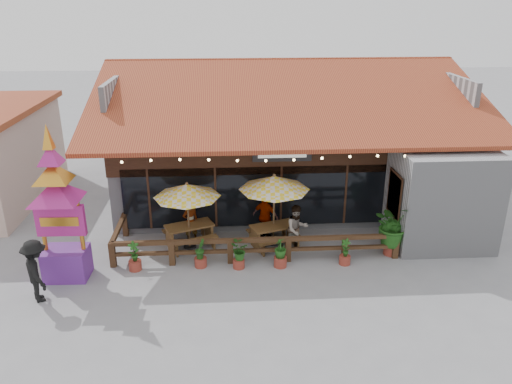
{
  "coord_description": "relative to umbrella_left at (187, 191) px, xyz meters",
  "views": [
    {
      "loc": [
        -2.59,
        -15.77,
        8.57
      ],
      "look_at": [
        -1.49,
        1.5,
        1.83
      ],
      "focal_mm": 35.0,
      "sensor_mm": 36.0,
      "label": 1
    }
  ],
  "objects": [
    {
      "name": "picnic_table_left",
      "position": [
        0.0,
        0.17,
        -1.67
      ],
      "size": [
        2.15,
        2.01,
        0.83
      ],
      "color": "brown",
      "rests_on": "ground"
    },
    {
      "name": "umbrella_left",
      "position": [
        0.0,
        0.0,
        0.0
      ],
      "size": [
        2.47,
        2.47,
        2.56
      ],
      "color": "brown",
      "rests_on": "ground"
    },
    {
      "name": "diner_c",
      "position": [
        2.84,
        0.59,
        -1.33
      ],
      "size": [
        1.12,
        0.94,
        1.79
      ],
      "primitive_type": "imported",
      "rotation": [
        0.0,
        0.0,
        2.57
      ],
      "color": "#381F11",
      "rests_on": "ground"
    },
    {
      "name": "ground",
      "position": [
        3.98,
        -0.75,
        -2.23
      ],
      "size": [
        100.0,
        100.0,
        0.0
      ],
      "primitive_type": "plane",
      "color": "gray",
      "rests_on": "ground"
    },
    {
      "name": "patio_railing",
      "position": [
        1.72,
        -1.02,
        -1.62
      ],
      "size": [
        10.0,
        2.6,
        0.92
      ],
      "color": "#432B17",
      "rests_on": "ground"
    },
    {
      "name": "restaurant_building",
      "position": [
        4.24,
        5.86,
        -0.03
      ],
      "size": [
        15.5,
        14.73,
        6.09
      ],
      "color": "#A1A1A6",
      "rests_on": "ground"
    },
    {
      "name": "thai_sign_tower",
      "position": [
        -3.86,
        -1.85,
        0.69
      ],
      "size": [
        2.11,
        2.11,
        5.53
      ],
      "color": "#612487",
      "rests_on": "ground"
    },
    {
      "name": "planter_d",
      "position": [
        3.17,
        -1.62,
        -1.71
      ],
      "size": [
        0.56,
        0.56,
        1.08
      ],
      "color": "maroon",
      "rests_on": "ground"
    },
    {
      "name": "planter_b",
      "position": [
        0.46,
        -1.45,
        -1.77
      ],
      "size": [
        0.42,
        0.46,
        1.02
      ],
      "color": "maroon",
      "rests_on": "ground"
    },
    {
      "name": "tropical_plant",
      "position": [
        7.22,
        -0.99,
        -1.12
      ],
      "size": [
        1.73,
        1.62,
        1.94
      ],
      "color": "maroon",
      "rests_on": "ground"
    },
    {
      "name": "umbrella_right",
      "position": [
        3.11,
        0.14,
        0.17
      ],
      "size": [
        2.73,
        2.73,
        2.75
      ],
      "color": "brown",
      "rests_on": "ground"
    },
    {
      "name": "diner_a",
      "position": [
        0.03,
        0.51,
        -1.42
      ],
      "size": [
        0.7,
        0.6,
        1.63
      ],
      "primitive_type": "imported",
      "rotation": [
        0.0,
        0.0,
        3.56
      ],
      "color": "#381F11",
      "rests_on": "ground"
    },
    {
      "name": "diner_b",
      "position": [
        3.86,
        -0.58,
        -1.33
      ],
      "size": [
        1.04,
        0.92,
        1.79
      ],
      "primitive_type": "imported",
      "rotation": [
        0.0,
        0.0,
        0.33
      ],
      "color": "#381F11",
      "rests_on": "ground"
    },
    {
      "name": "pedestrian",
      "position": [
        -4.32,
        -3.16,
        -1.24
      ],
      "size": [
        1.3,
        1.48,
        1.99
      ],
      "primitive_type": "imported",
      "rotation": [
        0.0,
        0.0,
        2.12
      ],
      "color": "black",
      "rests_on": "ground"
    },
    {
      "name": "planter_a",
      "position": [
        -1.74,
        -1.53,
        -1.79
      ],
      "size": [
        0.44,
        0.43,
        1.05
      ],
      "color": "maroon",
      "rests_on": "ground"
    },
    {
      "name": "planter_e",
      "position": [
        5.41,
        -1.6,
        -1.83
      ],
      "size": [
        0.41,
        0.39,
        0.95
      ],
      "color": "maroon",
      "rests_on": "ground"
    },
    {
      "name": "planter_c",
      "position": [
        1.75,
        -1.62,
        -1.68
      ],
      "size": [
        0.74,
        0.69,
        0.97
      ],
      "color": "maroon",
      "rests_on": "ground"
    },
    {
      "name": "picnic_table_right",
      "position": [
        3.1,
        -0.04,
        -1.69
      ],
      "size": [
        2.05,
        1.9,
        0.81
      ],
      "color": "brown",
      "rests_on": "ground"
    }
  ]
}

